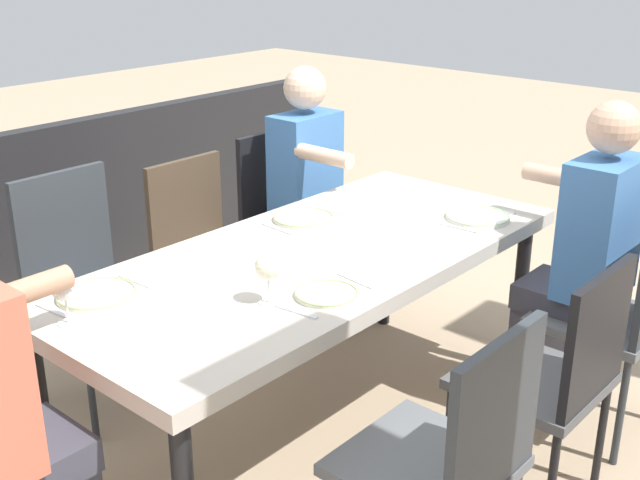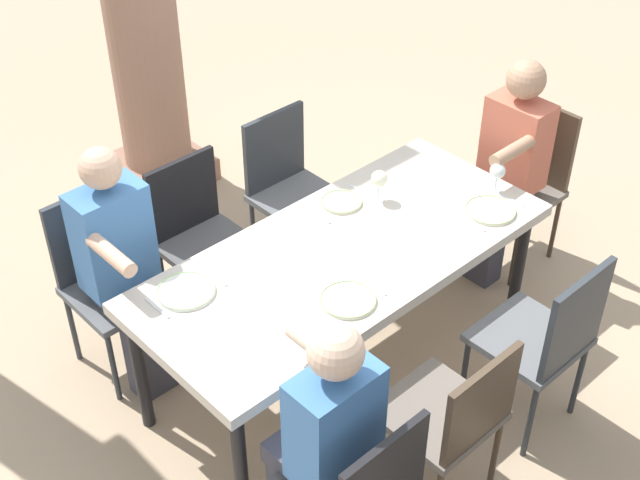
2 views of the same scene
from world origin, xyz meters
name	(u,v)px [view 1 (image 1 of 2)]	position (x,y,z in m)	size (l,w,h in m)	color
ground_plane	(315,430)	(0.00, 0.00, 0.00)	(16.00, 16.00, 0.00)	tan
dining_table	(314,268)	(0.00, 0.00, 0.70)	(2.02, 0.89, 0.76)	beige
chair_west_north	(624,307)	(-0.76, 0.87, 0.54)	(0.44, 0.44, 0.94)	#5B5E61
chair_west_south	(287,210)	(-0.76, -0.86, 0.53)	(0.44, 0.44, 0.91)	#4F4F50
chair_mid_north	(556,370)	(-0.21, 0.86, 0.51)	(0.44, 0.44, 0.89)	#4F4F50
chair_mid_south	(205,241)	(-0.21, -0.86, 0.52)	(0.44, 0.44, 0.88)	#6A6158
chair_east_north	(452,455)	(0.42, 0.87, 0.52)	(0.44, 0.44, 0.92)	#5B5E61
chair_east_south	(84,275)	(0.42, -0.87, 0.56)	(0.44, 0.44, 0.96)	#5B5E61
diner_woman_green	(315,190)	(-0.76, -0.67, 0.68)	(0.35, 0.49, 1.26)	#3F3F4C
diner_man_white	(580,257)	(-0.76, 0.67, 0.69)	(0.35, 0.49, 1.29)	#3F3F4C
patio_railing	(34,214)	(0.00, -1.99, 0.45)	(4.42, 0.10, 0.90)	black
plate_0	(478,217)	(-0.70, 0.26, 0.77)	(0.26, 0.26, 0.02)	white
fork_0	(496,209)	(-0.85, 0.26, 0.76)	(0.02, 0.17, 0.01)	silver
spoon_0	(458,228)	(-0.55, 0.26, 0.76)	(0.02, 0.17, 0.01)	silver
plate_1	(303,218)	(-0.23, -0.26, 0.77)	(0.24, 0.24, 0.02)	silver
fork_1	(328,210)	(-0.38, -0.26, 0.76)	(0.02, 0.17, 0.01)	silver
spoon_1	(277,229)	(-0.08, -0.26, 0.76)	(0.02, 0.17, 0.01)	silver
plate_2	(326,294)	(0.26, 0.28, 0.77)	(0.20, 0.20, 0.02)	silver
wine_glass_2	(268,268)	(0.42, 0.18, 0.88)	(0.08, 0.08, 0.17)	white
fork_2	(356,281)	(0.11, 0.28, 0.76)	(0.02, 0.17, 0.01)	silver
spoon_2	(294,311)	(0.41, 0.28, 0.76)	(0.02, 0.17, 0.01)	silver
plate_3	(96,294)	(0.74, -0.27, 0.77)	(0.25, 0.25, 0.02)	silver
wine_glass_3	(64,289)	(0.90, -0.17, 0.87)	(0.08, 0.08, 0.16)	white
fork_3	(135,281)	(0.59, -0.27, 0.76)	(0.02, 0.17, 0.01)	silver
spoon_3	(54,311)	(0.89, -0.27, 0.76)	(0.02, 0.17, 0.01)	silver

